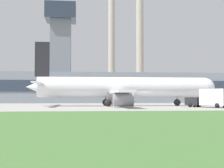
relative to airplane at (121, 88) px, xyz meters
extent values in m
plane|color=#999691|center=(3.63, -1.22, -3.04)|extent=(400.00, 400.00, 0.00)
cube|color=gray|center=(3.63, 27.88, 0.70)|extent=(85.78, 11.45, 7.49)
cube|color=#2D3847|center=(3.63, 22.11, 1.08)|extent=(84.06, 0.16, 2.70)
cube|color=slate|center=(-11.85, 27.88, 7.48)|extent=(5.09, 5.09, 21.03)
cube|color=#283342|center=(-11.85, 27.88, 20.03)|extent=(7.64, 7.64, 4.07)
cylinder|color=#B2A899|center=(4.11, 56.30, 17.48)|extent=(2.36, 2.36, 41.04)
cylinder|color=#B2A899|center=(14.58, 58.08, 17.84)|extent=(2.67, 2.67, 41.77)
cylinder|color=white|center=(0.47, 0.00, 0.13)|extent=(28.66, 3.42, 3.42)
sphere|color=white|center=(14.80, 0.00, 0.13)|extent=(3.25, 3.25, 3.25)
cone|color=white|center=(-13.86, 0.00, 0.13)|extent=(3.76, 3.25, 3.25)
cube|color=#232328|center=(-13.14, 0.00, 4.73)|extent=(2.39, 0.24, 5.79)
cube|color=white|center=(-13.25, -3.94, 0.64)|extent=(1.02, 7.88, 0.20)
cube|color=white|center=(-13.25, 3.94, 0.64)|extent=(1.02, 7.88, 0.20)
cube|color=white|center=(-0.96, -7.25, -0.73)|extent=(2.26, 13.13, 0.36)
cube|color=white|center=(-0.96, 7.25, -0.73)|extent=(2.26, 13.13, 0.36)
cylinder|color=gray|center=(-0.66, -7.62, -1.87)|extent=(2.91, 1.99, 1.99)
cylinder|color=gray|center=(-0.66, 7.62, -1.87)|extent=(2.91, 1.99, 1.99)
cylinder|color=#59595B|center=(9.78, 0.00, -1.59)|extent=(0.20, 0.20, 1.73)
sphere|color=black|center=(9.78, 0.00, -2.46)|extent=(1.16, 1.16, 1.16)
cylinder|color=#59595B|center=(-2.40, -2.31, -1.59)|extent=(0.20, 0.20, 1.73)
sphere|color=black|center=(-2.40, -2.31, -2.46)|extent=(1.16, 1.16, 1.16)
cylinder|color=#59595B|center=(-2.40, 2.31, -1.59)|extent=(0.20, 0.20, 1.73)
sphere|color=black|center=(-2.40, 2.31, -2.46)|extent=(1.16, 1.16, 1.16)
cube|color=white|center=(16.75, 0.71, -2.29)|extent=(4.23, 3.10, 0.95)
cube|color=black|center=(16.75, 0.71, -1.56)|extent=(1.68, 1.82, 0.50)
sphere|color=black|center=(18.30, 0.07, -2.73)|extent=(0.62, 0.62, 0.62)
sphere|color=black|center=(17.75, 2.06, -2.73)|extent=(0.62, 0.62, 0.62)
sphere|color=black|center=(15.75, -0.64, -2.73)|extent=(0.62, 0.62, 0.62)
sphere|color=black|center=(15.20, 1.35, -2.73)|extent=(0.62, 0.62, 0.62)
cube|color=#232328|center=(10.52, -6.36, -2.14)|extent=(3.00, 3.04, 1.17)
cube|color=silver|center=(12.45, -9.14, -1.53)|extent=(3.92, 4.37, 2.39)
sphere|color=black|center=(11.25, -5.66, -2.69)|extent=(0.70, 0.70, 0.70)
sphere|color=black|center=(9.62, -6.79, -2.69)|extent=(0.70, 0.70, 0.70)
sphere|color=black|center=(12.18, -10.50, -2.69)|extent=(0.70, 0.70, 0.70)
cube|color=black|center=(11.36, -6.16, -3.03)|extent=(0.60, 0.60, 0.03)
cone|color=orange|center=(11.36, -6.16, -2.77)|extent=(0.43, 0.43, 0.54)
cube|color=black|center=(10.57, -6.04, -3.03)|extent=(0.65, 0.65, 0.03)
cone|color=orange|center=(10.57, -6.04, -2.68)|extent=(0.46, 0.46, 0.71)
camera|label=1|loc=(-6.84, -52.29, -1.42)|focal=50.00mm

